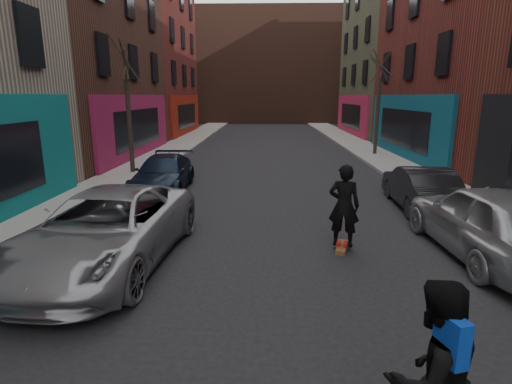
{
  "coord_description": "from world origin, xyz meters",
  "views": [
    {
      "loc": [
        -0.24,
        0.47,
        3.45
      ],
      "look_at": [
        -0.42,
        8.12,
        1.6
      ],
      "focal_mm": 28.0,
      "sensor_mm": 36.0,
      "label": 1
    }
  ],
  "objects_px": {
    "skateboarder": "(344,206)",
    "parked_left_end": "(163,174)",
    "parked_right_far": "(489,221)",
    "parked_right_end": "(420,187)",
    "parked_left_far": "(107,229)",
    "pedestrian": "(431,377)",
    "tree_right_far": "(379,94)",
    "tree_left_far": "(128,97)",
    "skateboard": "(342,247)"
  },
  "relations": [
    {
      "from": "skateboarder",
      "to": "parked_left_end",
      "type": "bearing_deg",
      "value": -30.27
    },
    {
      "from": "parked_right_far",
      "to": "parked_right_end",
      "type": "distance_m",
      "value": 3.94
    },
    {
      "from": "parked_left_end",
      "to": "parked_right_far",
      "type": "distance_m",
      "value": 10.53
    },
    {
      "from": "parked_left_far",
      "to": "parked_right_end",
      "type": "bearing_deg",
      "value": 33.24
    },
    {
      "from": "pedestrian",
      "to": "skateboarder",
      "type": "bearing_deg",
      "value": -108.76
    },
    {
      "from": "parked_left_far",
      "to": "parked_right_end",
      "type": "xyz_separation_m",
      "value": [
        8.11,
        4.5,
        -0.09
      ]
    },
    {
      "from": "tree_right_far",
      "to": "tree_left_far",
      "type": "bearing_deg",
      "value": -154.18
    },
    {
      "from": "skateboard",
      "to": "pedestrian",
      "type": "bearing_deg",
      "value": -77.14
    },
    {
      "from": "tree_right_far",
      "to": "skateboarder",
      "type": "xyz_separation_m",
      "value": [
        -4.67,
        -14.85,
        -2.48
      ]
    },
    {
      "from": "parked_left_far",
      "to": "skateboarder",
      "type": "distance_m",
      "value": 5.13
    },
    {
      "from": "skateboard",
      "to": "skateboarder",
      "type": "height_order",
      "value": "skateboarder"
    },
    {
      "from": "tree_left_far",
      "to": "parked_left_far",
      "type": "xyz_separation_m",
      "value": [
        2.69,
        -9.76,
        -2.61
      ]
    },
    {
      "from": "tree_left_far",
      "to": "parked_right_end",
      "type": "bearing_deg",
      "value": -25.99
    },
    {
      "from": "parked_right_end",
      "to": "parked_left_far",
      "type": "bearing_deg",
      "value": 32.08
    },
    {
      "from": "skateboarder",
      "to": "pedestrian",
      "type": "height_order",
      "value": "skateboarder"
    },
    {
      "from": "pedestrian",
      "to": "parked_right_far",
      "type": "bearing_deg",
      "value": -138.87
    },
    {
      "from": "parked_left_end",
      "to": "parked_right_far",
      "type": "bearing_deg",
      "value": -36.09
    },
    {
      "from": "parked_left_far",
      "to": "skateboarder",
      "type": "bearing_deg",
      "value": 14.53
    },
    {
      "from": "tree_right_far",
      "to": "pedestrian",
      "type": "xyz_separation_m",
      "value": [
        -4.92,
        -20.36,
        -2.57
      ]
    },
    {
      "from": "tree_left_far",
      "to": "skateboarder",
      "type": "height_order",
      "value": "tree_left_far"
    },
    {
      "from": "tree_left_far",
      "to": "parked_left_far",
      "type": "distance_m",
      "value": 10.46
    },
    {
      "from": "skateboard",
      "to": "tree_left_far",
      "type": "bearing_deg",
      "value": 146.66
    },
    {
      "from": "skateboard",
      "to": "pedestrian",
      "type": "xyz_separation_m",
      "value": [
        -0.25,
        -5.52,
        0.91
      ]
    },
    {
      "from": "parked_left_end",
      "to": "skateboarder",
      "type": "height_order",
      "value": "skateboarder"
    },
    {
      "from": "parked_right_far",
      "to": "skateboard",
      "type": "xyz_separation_m",
      "value": [
        -3.07,
        0.35,
        -0.78
      ]
    },
    {
      "from": "parked_left_end",
      "to": "parked_right_end",
      "type": "distance_m",
      "value": 8.87
    },
    {
      "from": "skateboard",
      "to": "parked_right_far",
      "type": "bearing_deg",
      "value": 8.91
    },
    {
      "from": "parked_right_far",
      "to": "skateboard",
      "type": "height_order",
      "value": "parked_right_far"
    },
    {
      "from": "skateboard",
      "to": "parked_left_far",
      "type": "bearing_deg",
      "value": -154.21
    },
    {
      "from": "parked_right_end",
      "to": "skateboard",
      "type": "height_order",
      "value": "parked_right_end"
    },
    {
      "from": "parked_right_end",
      "to": "pedestrian",
      "type": "height_order",
      "value": "pedestrian"
    },
    {
      "from": "parked_left_end",
      "to": "parked_left_far",
      "type": "bearing_deg",
      "value": -86.65
    },
    {
      "from": "parked_right_far",
      "to": "parked_left_end",
      "type": "bearing_deg",
      "value": -36.82
    },
    {
      "from": "parked_left_end",
      "to": "tree_right_far",
      "type": "bearing_deg",
      "value": 40.84
    },
    {
      "from": "tree_right_far",
      "to": "parked_right_end",
      "type": "relative_size",
      "value": 1.67
    },
    {
      "from": "parked_right_end",
      "to": "skateboarder",
      "type": "distance_m",
      "value": 4.73
    },
    {
      "from": "parked_left_far",
      "to": "skateboarder",
      "type": "xyz_separation_m",
      "value": [
        5.04,
        0.92,
        0.28
      ]
    },
    {
      "from": "tree_left_far",
      "to": "skateboard",
      "type": "height_order",
      "value": "tree_left_far"
    },
    {
      "from": "parked_left_end",
      "to": "pedestrian",
      "type": "distance_m",
      "value": 12.41
    },
    {
      "from": "tree_right_far",
      "to": "skateboarder",
      "type": "distance_m",
      "value": 15.76
    },
    {
      "from": "parked_left_far",
      "to": "skateboard",
      "type": "height_order",
      "value": "parked_left_far"
    },
    {
      "from": "parked_left_end",
      "to": "parked_right_end",
      "type": "height_order",
      "value": "parked_right_end"
    },
    {
      "from": "tree_left_far",
      "to": "parked_left_far",
      "type": "bearing_deg",
      "value": -74.6
    },
    {
      "from": "tree_left_far",
      "to": "parked_left_end",
      "type": "relative_size",
      "value": 1.46
    },
    {
      "from": "pedestrian",
      "to": "tree_left_far",
      "type": "bearing_deg",
      "value": -78.62
    },
    {
      "from": "pedestrian",
      "to": "parked_left_far",
      "type": "bearing_deg",
      "value": -59.98
    },
    {
      "from": "tree_left_far",
      "to": "parked_right_end",
      "type": "distance_m",
      "value": 12.32
    },
    {
      "from": "tree_left_far",
      "to": "parked_right_end",
      "type": "height_order",
      "value": "tree_left_far"
    },
    {
      "from": "parked_right_end",
      "to": "tree_left_far",
      "type": "bearing_deg",
      "value": -22.91
    },
    {
      "from": "skateboard",
      "to": "pedestrian",
      "type": "height_order",
      "value": "pedestrian"
    }
  ]
}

